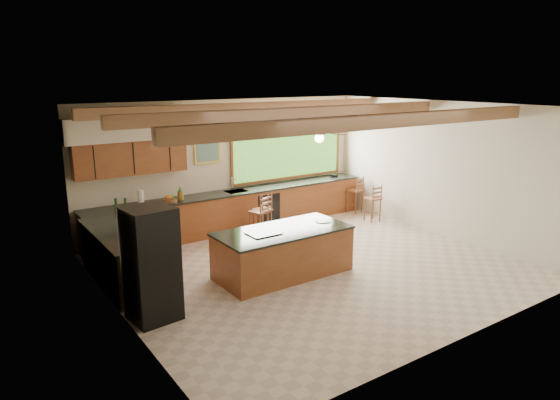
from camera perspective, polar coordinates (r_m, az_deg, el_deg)
ground at (r=9.56m, az=3.78°, el=-7.64°), size 7.20×7.20×0.00m
room_shell at (r=9.39m, az=0.71°, el=6.02°), size 7.27×6.54×3.02m
counter_run at (r=11.01m, az=-7.70°, el=-2.22°), size 7.12×3.10×1.23m
island at (r=9.06m, az=0.34°, el=-5.96°), size 2.44×1.15×0.87m
refrigerator at (r=7.55m, az=-14.50°, el=-7.13°), size 0.73×0.71×1.71m
bar_stool_a at (r=11.00m, az=-2.30°, el=-1.46°), size 0.45×0.45×0.99m
bar_stool_b at (r=11.16m, az=-1.90°, el=-1.22°), size 0.41×0.41×0.99m
bar_stool_c at (r=12.48m, az=10.72°, el=0.08°), size 0.37×0.37×0.95m
bar_stool_d at (r=13.19m, az=8.71°, el=1.01°), size 0.43×0.43×0.99m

